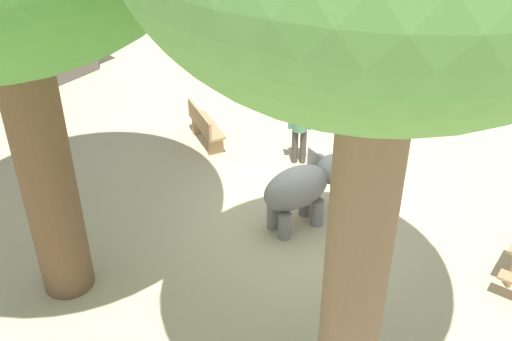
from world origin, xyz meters
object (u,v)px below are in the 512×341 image
person_handler (300,125)px  market_stall_white (44,35)px  wooden_bench (204,126)px  elephant (304,187)px

person_handler → market_stall_white: size_ratio=0.64×
person_handler → wooden_bench: size_ratio=1.14×
person_handler → market_stall_white: 8.26m
market_stall_white → wooden_bench: bearing=-91.7°
elephant → market_stall_white: size_ratio=0.74×
elephant → person_handler: (1.72, 1.31, 0.12)m
person_handler → market_stall_white: market_stall_white is taller
elephant → person_handler: person_handler is taller
elephant → market_stall_white: (1.22, 9.55, 0.31)m
elephant → person_handler: bearing=55.9°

